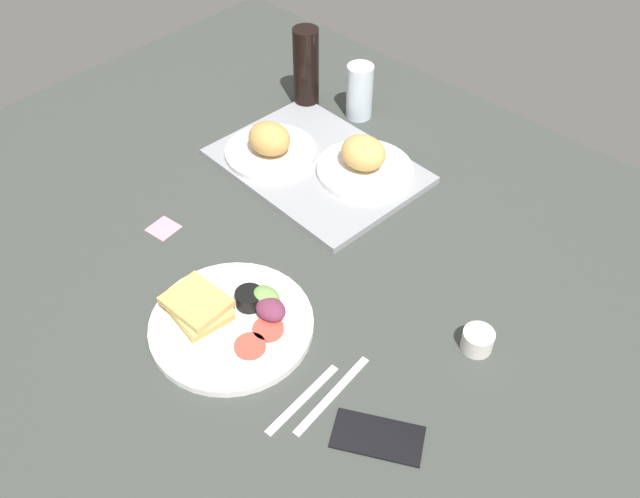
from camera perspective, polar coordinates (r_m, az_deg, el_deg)
name	(u,v)px	position (r cm, az deg, el deg)	size (l,w,h in cm)	color
ground_plane	(302,271)	(136.39, -1.48, -1.87)	(190.00, 150.00, 3.00)	#383D38
serving_tray	(317,166)	(157.64, -0.24, 6.92)	(45.00, 33.00, 1.60)	gray
bread_plate_near	(270,145)	(158.22, -4.18, 8.60)	(21.04, 21.04, 8.41)	white
bread_plate_far	(364,161)	(153.35, 3.69, 7.30)	(21.57, 21.57, 8.54)	white
plate_with_salad	(230,319)	(125.35, -7.46, -5.76)	(29.78, 29.78, 5.40)	white
drinking_glass	(360,92)	(172.08, 3.31, 12.95)	(6.52, 6.52, 13.85)	silver
soda_bottle	(306,69)	(173.99, -1.17, 14.76)	(6.40, 6.40, 20.91)	black
espresso_cup	(478,340)	(123.94, 12.98, -7.41)	(5.60, 5.60, 4.00)	silver
fork	(303,399)	(116.09, -1.45, -12.36)	(17.00, 1.40, 0.50)	#B7B7BC
knife	(332,395)	(116.52, 1.03, -12.02)	(19.00, 1.40, 0.50)	#B7B7BC
cell_phone	(378,436)	(112.68, 4.85, -15.27)	(14.40, 7.20, 0.80)	black
sticky_note	(163,228)	(146.64, -12.90, 1.70)	(5.60, 5.60, 0.12)	pink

